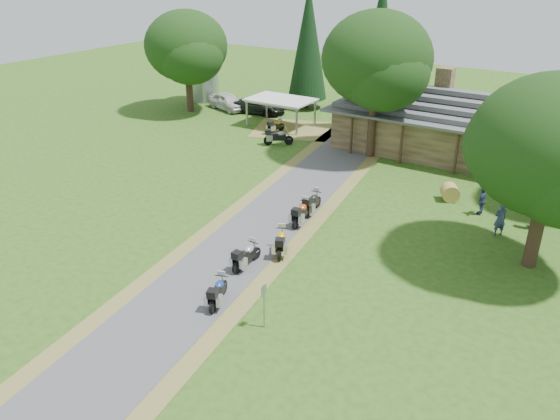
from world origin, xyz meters
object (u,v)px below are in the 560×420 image
Objects in this scene: car_dark_suv at (260,102)px; motorcycle_carport_a at (276,125)px; car_white_sedan at (228,99)px; silo at (204,72)px; motorcycle_row_e at (312,202)px; lodge at (476,125)px; motorcycle_row_a at (218,290)px; hay_bale at (450,192)px; motorcycle_row_d at (301,212)px; motorcycle_carport_b at (278,136)px; carport at (281,113)px; motorcycle_row_b at (247,254)px; motorcycle_row_c at (281,241)px.

motorcycle_carport_a is (4.78, -4.53, -0.45)m from car_dark_suv.
silo is at bearing 87.55° from car_white_sedan.
motorcycle_row_e is at bearing -131.11° from motorcycle_carport_a.
lodge reaches higher than motorcycle_row_a.
hay_bale is at bearing -37.94° from motorcycle_row_a.
motorcycle_carport_a is at bearing 29.22° from motorcycle_row_d.
lodge is 11.28× the size of motorcycle_row_a.
motorcycle_carport_a is at bearing 6.94° from motorcycle_row_a.
motorcycle_row_e is at bearing -112.25° from car_white_sedan.
lodge reaches higher than motorcycle_carport_b.
motorcycle_row_d is at bearing -54.83° from carport.
car_white_sedan is 12.19m from motorcycle_carport_b.
motorcycle_row_b is (-0.77, 3.21, 0.02)m from motorcycle_row_a.
car_white_sedan is at bearing 43.17° from motorcycle_row_e.
car_white_sedan reaches higher than motorcycle_row_e.
silo is 8.00m from car_dark_suv.
lodge reaches higher than car_white_sedan.
car_dark_suv is 2.78× the size of motorcycle_row_e.
car_white_sedan is at bearing -21.09° from silo.
silo is at bearing 41.52° from motorcycle_row_d.
motorcycle_carport_b is (14.46, -8.26, -2.26)m from silo.
motorcycle_row_e reaches higher than motorcycle_row_c.
motorcycle_carport_b is (2.69, -4.59, -0.51)m from carport.
car_dark_suv reaches higher than motorcycle_carport_a.
car_dark_suv is 27.38m from motorcycle_row_c.
motorcycle_carport_a is at bearing 160.03° from hay_bale.
motorcycle_row_d is (-0.18, 5.57, 0.03)m from motorcycle_row_b.
motorcycle_carport_b reaches higher than hay_bale.
car_white_sedan is 3.19× the size of motorcycle_row_a.
motorcycle_carport_a is at bearing 29.28° from motorcycle_row_b.
motorcycle_row_c is (12.31, -19.32, -0.55)m from carport.
motorcycle_carport_b is (-8.61, 9.68, 0.03)m from motorcycle_row_e.
motorcycle_row_d reaches higher than motorcycle_carport_a.
silo is 31.77m from hay_bale.
motorcycle_row_a is at bearing -49.46° from silo.
motorcycle_carport_a is at bearing -24.12° from silo.
car_white_sedan is at bearing 39.27° from motorcycle_row_b.
silo is 1.05× the size of car_dark_suv.
car_dark_suv reaches higher than hay_bale.
car_white_sedan is at bearing 164.18° from carport.
carport reaches higher than motorcycle_row_d.
motorcycle_row_b is at bearing -97.02° from motorcycle_carport_b.
car_dark_suv is 2.99× the size of motorcycle_row_a.
motorcycle_row_a is (16.48, -27.21, -0.44)m from car_dark_suv.
motorcycle_row_b reaches higher than motorcycle_carport_a.
carport is at bearing 28.52° from motorcycle_row_b.
motorcycle_row_b is at bearing 176.73° from motorcycle_row_e.
silo is at bearing 74.15° from motorcycle_carport_a.
carport is at bearing 6.41° from motorcycle_row_a.
motorcycle_row_e is (-0.33, 7.12, 0.03)m from motorcycle_row_b.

